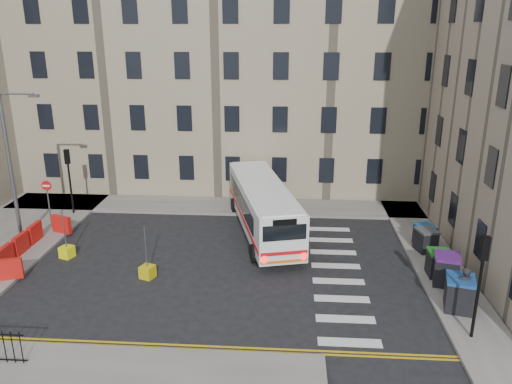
# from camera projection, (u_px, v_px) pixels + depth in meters

# --- Properties ---
(ground) EXTENTS (120.00, 120.00, 0.00)m
(ground) POSITION_uv_depth(u_px,v_px,m) (255.00, 267.00, 24.69)
(ground) COLOR black
(ground) RESTS_ON ground
(pavement_north) EXTENTS (36.00, 3.20, 0.15)m
(pavement_north) POSITION_uv_depth(u_px,v_px,m) (175.00, 205.00, 33.22)
(pavement_north) COLOR slate
(pavement_north) RESTS_ON ground
(pavement_east) EXTENTS (2.40, 26.00, 0.15)m
(pavement_east) POSITION_uv_depth(u_px,v_px,m) (420.00, 239.00, 27.87)
(pavement_east) COLOR slate
(pavement_east) RESTS_ON ground
(terrace_north) EXTENTS (38.30, 10.80, 17.20)m
(terrace_north) POSITION_uv_depth(u_px,v_px,m) (176.00, 66.00, 37.17)
(terrace_north) COLOR gray
(terrace_north) RESTS_ON ground
(traffic_light_east) EXTENTS (0.28, 0.22, 4.10)m
(traffic_light_east) POSITION_uv_depth(u_px,v_px,m) (481.00, 272.00, 18.02)
(traffic_light_east) COLOR black
(traffic_light_east) RESTS_ON pavement_east
(traffic_light_nw) EXTENTS (0.28, 0.22, 4.10)m
(traffic_light_nw) POSITION_uv_depth(u_px,v_px,m) (69.00, 171.00, 30.75)
(traffic_light_nw) COLOR black
(traffic_light_nw) RESTS_ON pavement_west
(streetlamp) EXTENTS (0.50, 0.22, 8.14)m
(streetlamp) POSITION_uv_depth(u_px,v_px,m) (10.00, 167.00, 26.10)
(streetlamp) COLOR #595B5E
(streetlamp) RESTS_ON pavement_west
(no_entry_north) EXTENTS (0.60, 0.08, 3.00)m
(no_entry_north) POSITION_uv_depth(u_px,v_px,m) (47.00, 193.00, 29.14)
(no_entry_north) COLOR #595B5E
(no_entry_north) RESTS_ON pavement_west
(roadworks_barriers) EXTENTS (1.66, 6.26, 1.00)m
(roadworks_barriers) POSITION_uv_depth(u_px,v_px,m) (27.00, 244.00, 25.74)
(roadworks_barriers) COLOR red
(roadworks_barriers) RESTS_ON pavement_west
(bus) EXTENTS (4.95, 10.81, 2.87)m
(bus) POSITION_uv_depth(u_px,v_px,m) (263.00, 205.00, 28.40)
(bus) COLOR white
(bus) RESTS_ON ground
(wheelie_bin_a) EXTENTS (1.39, 1.51, 1.42)m
(wheelie_bin_a) POSITION_uv_depth(u_px,v_px,m) (459.00, 293.00, 20.53)
(wheelie_bin_a) COLOR black
(wheelie_bin_a) RESTS_ON pavement_east
(wheelie_bin_b) EXTENTS (1.38, 1.50, 1.40)m
(wheelie_bin_b) POSITION_uv_depth(u_px,v_px,m) (446.00, 269.00, 22.60)
(wheelie_bin_b) COLOR black
(wheelie_bin_b) RESTS_ON pavement_east
(wheelie_bin_c) EXTENTS (0.97, 1.12, 1.23)m
(wheelie_bin_c) POSITION_uv_depth(u_px,v_px,m) (438.00, 263.00, 23.37)
(wheelie_bin_c) COLOR black
(wheelie_bin_c) RESTS_ON pavement_east
(wheelie_bin_d) EXTENTS (1.19, 1.29, 1.19)m
(wheelie_bin_d) POSITION_uv_depth(u_px,v_px,m) (426.00, 240.00, 25.99)
(wheelie_bin_d) COLOR black
(wheelie_bin_d) RESTS_ON pavement_east
(wheelie_bin_e) EXTENTS (1.15, 1.24, 1.14)m
(wheelie_bin_e) POSITION_uv_depth(u_px,v_px,m) (424.00, 235.00, 26.67)
(wheelie_bin_e) COLOR black
(wheelie_bin_e) RESTS_ON pavement_east
(pedestrian) EXTENTS (0.73, 0.50, 1.93)m
(pedestrian) POSITION_uv_depth(u_px,v_px,m) (463.00, 289.00, 20.37)
(pedestrian) COLOR black
(pedestrian) RESTS_ON pavement_east
(bollard_yellow) EXTENTS (0.76, 0.76, 0.60)m
(bollard_yellow) POSITION_uv_depth(u_px,v_px,m) (67.00, 252.00, 25.67)
(bollard_yellow) COLOR #E7EC0D
(bollard_yellow) RESTS_ON ground
(bollard_chevron) EXTENTS (0.77, 0.77, 0.60)m
(bollard_chevron) POSITION_uv_depth(u_px,v_px,m) (148.00, 272.00, 23.56)
(bollard_chevron) COLOR #BFA90B
(bollard_chevron) RESTS_ON ground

